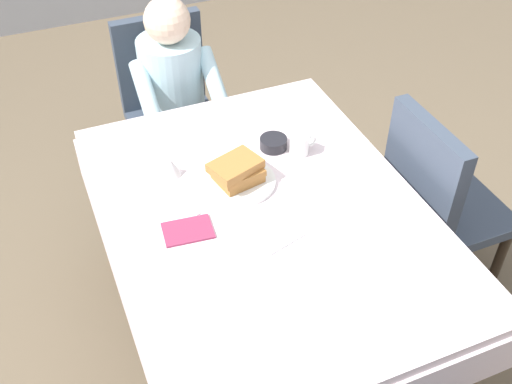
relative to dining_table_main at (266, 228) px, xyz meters
name	(u,v)px	position (x,y,z in m)	size (l,w,h in m)	color
ground_plane	(265,334)	(0.00, 0.00, -0.65)	(14.00, 14.00, 0.00)	brown
dining_table_main	(266,228)	(0.00, 0.00, 0.00)	(1.12, 1.52, 0.74)	silver
chair_diner	(168,98)	(-0.04, 1.17, -0.12)	(0.44, 0.45, 0.93)	#384251
diner_person	(175,90)	(-0.04, 1.01, 0.02)	(0.40, 0.43, 1.12)	silver
chair_right_side	(436,199)	(0.77, 0.00, -0.12)	(0.45, 0.44, 0.93)	#384251
plate_breakfast	(238,181)	(-0.04, 0.18, 0.10)	(0.28, 0.28, 0.02)	white
breakfast_stack	(237,171)	(-0.04, 0.18, 0.15)	(0.21, 0.18, 0.09)	#A36B33
cup_coffee	(300,144)	(0.25, 0.26, 0.13)	(0.11, 0.08, 0.08)	white
bowl_butter	(273,143)	(0.17, 0.33, 0.11)	(0.11, 0.11, 0.04)	black
syrup_pitcher	(171,167)	(-0.26, 0.32, 0.13)	(0.08, 0.08, 0.07)	silver
fork_left_of_plate	(192,198)	(-0.23, 0.16, 0.09)	(0.18, 0.01, 0.01)	silver
knife_right_of_plate	(287,173)	(0.15, 0.16, 0.09)	(0.20, 0.01, 0.01)	silver
spoon_near_edge	(288,243)	(0.00, -0.18, 0.09)	(0.15, 0.01, 0.01)	silver
napkin_folded	(188,231)	(-0.29, 0.01, 0.09)	(0.17, 0.12, 0.01)	#8C2D4C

